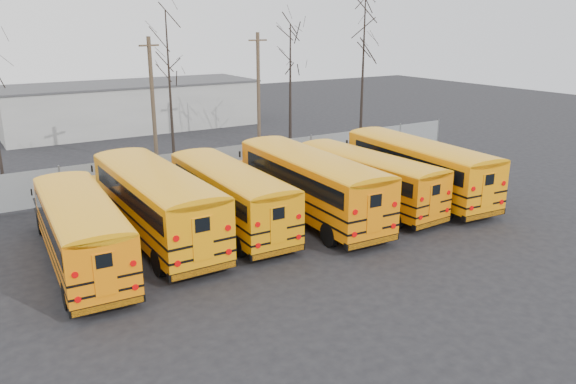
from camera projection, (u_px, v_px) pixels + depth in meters
ground at (314, 246)px, 24.26m from camera, size 120.00×120.00×0.00m
fence at (201, 166)px, 33.72m from camera, size 40.00×0.04×2.00m
distant_building at (132, 106)px, 50.68m from camera, size 22.00×8.00×4.00m
bus_a at (80, 225)px, 21.76m from camera, size 3.00×10.64×2.95m
bus_b at (154, 197)px, 24.54m from camera, size 2.75×11.84×3.31m
bus_c at (228, 191)px, 26.04m from camera, size 2.81×10.87×3.02m
bus_d at (308, 179)px, 27.37m from camera, size 3.22×11.95×3.32m
bus_e at (365, 175)px, 29.02m from camera, size 3.01×10.62×2.94m
bus_f at (416, 164)px, 30.60m from camera, size 3.39×11.68×3.23m
utility_pole_left at (153, 101)px, 36.69m from camera, size 1.46×0.56×8.44m
utility_pole_right at (258, 89)px, 42.43m from camera, size 1.53×0.27×8.59m
tree_3 at (170, 98)px, 33.32m from camera, size 0.26×0.26×9.96m
tree_4 at (290, 87)px, 42.60m from camera, size 0.26×0.26×9.21m
tree_5 at (363, 76)px, 41.62m from camera, size 0.26×0.26×10.97m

